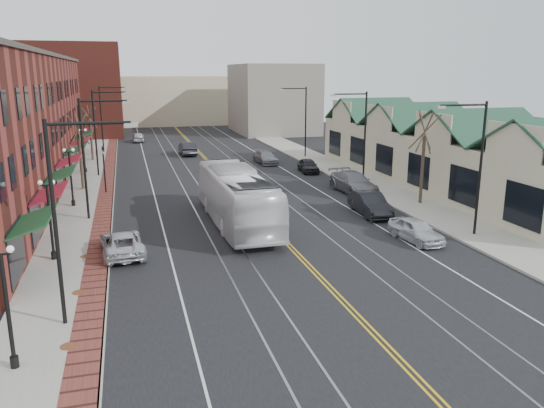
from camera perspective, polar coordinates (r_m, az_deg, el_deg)
ground at (r=24.45m, az=6.93°, el=-9.67°), size 160.00×160.00×0.00m
sidewalk_left at (r=41.92m, az=-19.47°, el=-0.18°), size 4.00×120.00×0.15m
sidewalk_right at (r=46.64m, az=11.34°, el=1.73°), size 4.00×120.00×0.15m
building_right at (r=49.21m, az=17.75°, el=4.61°), size 8.00×36.00×4.60m
backdrop_left at (r=90.98m, az=-20.41°, el=11.42°), size 14.00×18.00×14.00m
backdrop_mid at (r=106.14m, az=-10.87°, el=10.92°), size 22.00×14.00×9.00m
backdrop_right at (r=88.97m, az=0.08°, el=11.26°), size 12.00×16.00×11.00m
streetlight_l_0 at (r=21.32m, az=-21.29°, el=0.16°), size 3.33×0.25×8.00m
streetlight_l_1 at (r=37.03m, az=-18.99°, el=5.88°), size 3.33×0.25×8.00m
streetlight_l_2 at (r=52.91m, az=-18.06°, el=8.18°), size 3.33×0.25×8.00m
streetlight_l_3 at (r=68.85m, az=-17.55°, el=9.42°), size 3.33×0.25×8.00m
streetlight_r_0 at (r=33.51m, az=21.00°, el=4.93°), size 3.33×0.25×8.00m
streetlight_r_1 at (r=47.24m, az=9.50°, el=8.05°), size 3.33×0.25×8.00m
streetlight_r_2 at (r=62.07m, az=3.25°, el=9.60°), size 3.33×0.25×8.00m
lamppost_l_0 at (r=19.64m, az=-26.54°, el=-10.25°), size 0.84×0.28×4.27m
lamppost_l_1 at (r=29.92m, az=-22.73°, el=-1.77°), size 0.84×0.28×4.27m
lamppost_l_2 at (r=41.55m, az=-20.80°, el=2.59°), size 0.84×0.28×4.27m
lamppost_l_3 at (r=55.32m, az=-19.58°, el=5.34°), size 0.84×0.28×4.27m
tree_left_near at (r=47.22m, az=-19.96°, el=5.55°), size 1.78×1.37×6.48m
tree_left_far at (r=63.10m, az=-18.92°, el=7.36°), size 1.66×1.28×6.02m
tree_right_mid at (r=41.07m, az=15.95°, el=5.04°), size 1.90×1.46×6.93m
manhole_near at (r=21.13m, az=-21.04°, el=-14.08°), size 0.60×0.60×0.02m
manhole_mid at (r=25.65m, az=-20.04°, el=-8.91°), size 0.60×0.60×0.02m
manhole_far at (r=30.32m, az=-19.37°, el=-5.31°), size 0.60×0.60×0.02m
traffic_signal at (r=45.30m, az=-17.62°, el=3.92°), size 0.18×0.15×3.80m
transit_bus at (r=34.68m, az=-3.84°, el=0.72°), size 3.24×13.11×3.64m
parked_suv at (r=30.23m, az=-15.83°, el=-4.09°), size 2.59×4.93×1.32m
parked_car_a at (r=32.52m, az=15.23°, el=-2.73°), size 2.11×4.20×1.37m
parked_car_b at (r=37.80m, az=10.48°, el=0.03°), size 1.98×4.91×1.59m
parked_car_c at (r=44.62m, az=8.75°, el=2.30°), size 2.70×5.92×1.68m
parked_car_d at (r=53.25m, az=3.91°, el=4.15°), size 1.99×4.13×1.36m
distant_car_left at (r=65.19m, az=-9.08°, el=5.93°), size 1.82×4.90×1.60m
distant_car_right at (r=58.31m, az=-0.69°, el=5.03°), size 2.13×4.72×1.34m
distant_car_far at (r=78.97m, az=-14.18°, el=6.99°), size 1.75×4.09×1.38m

